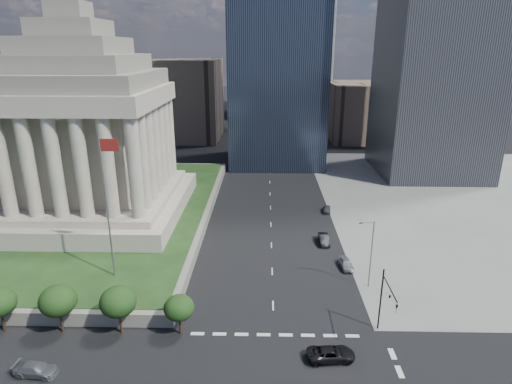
{
  "coord_description": "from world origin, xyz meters",
  "views": [
    {
      "loc": [
        -1.14,
        -28.16,
        32.02
      ],
      "look_at": [
        -2.21,
        19.18,
        15.96
      ],
      "focal_mm": 30.0,
      "sensor_mm": 36.0,
      "label": 1
    }
  ],
  "objects_px": {
    "traffic_signal_ne": "(386,299)",
    "pickup_truck": "(331,354)",
    "war_memorial": "(82,110)",
    "parked_sedan_near": "(346,264)",
    "parked_sedan_far": "(327,209)",
    "suv_grey": "(36,369)",
    "street_lamp_north": "(370,250)",
    "parked_sedan_mid": "(324,239)",
    "flagpole": "(107,200)"
  },
  "relations": [
    {
      "from": "parked_sedan_far",
      "to": "parked_sedan_near",
      "type": "bearing_deg",
      "value": -81.75
    },
    {
      "from": "parked_sedan_near",
      "to": "parked_sedan_mid",
      "type": "bearing_deg",
      "value": 99.11
    },
    {
      "from": "war_memorial",
      "to": "suv_grey",
      "type": "bearing_deg",
      "value": -77.07
    },
    {
      "from": "street_lamp_north",
      "to": "parked_sedan_far",
      "type": "bearing_deg",
      "value": 93.64
    },
    {
      "from": "pickup_truck",
      "to": "parked_sedan_near",
      "type": "relative_size",
      "value": 1.22
    },
    {
      "from": "traffic_signal_ne",
      "to": "street_lamp_north",
      "type": "distance_m",
      "value": 11.34
    },
    {
      "from": "street_lamp_north",
      "to": "suv_grey",
      "type": "bearing_deg",
      "value": -154.6
    },
    {
      "from": "war_memorial",
      "to": "pickup_truck",
      "type": "relative_size",
      "value": 7.53
    },
    {
      "from": "traffic_signal_ne",
      "to": "parked_sedan_far",
      "type": "bearing_deg",
      "value": 91.43
    },
    {
      "from": "street_lamp_north",
      "to": "parked_sedan_mid",
      "type": "height_order",
      "value": "street_lamp_north"
    },
    {
      "from": "parked_sedan_mid",
      "to": "suv_grey",
      "type": "bearing_deg",
      "value": -136.84
    },
    {
      "from": "traffic_signal_ne",
      "to": "pickup_truck",
      "type": "xyz_separation_m",
      "value": [
        -6.4,
        -3.7,
        -4.53
      ]
    },
    {
      "from": "war_memorial",
      "to": "parked_sedan_far",
      "type": "distance_m",
      "value": 50.35
    },
    {
      "from": "flagpole",
      "to": "street_lamp_north",
      "type": "relative_size",
      "value": 2.0
    },
    {
      "from": "flagpole",
      "to": "traffic_signal_ne",
      "type": "height_order",
      "value": "flagpole"
    },
    {
      "from": "war_memorial",
      "to": "parked_sedan_near",
      "type": "height_order",
      "value": "war_memorial"
    },
    {
      "from": "suv_grey",
      "to": "parked_sedan_mid",
      "type": "distance_m",
      "value": 46.39
    },
    {
      "from": "suv_grey",
      "to": "parked_sedan_mid",
      "type": "relative_size",
      "value": 1.0
    },
    {
      "from": "street_lamp_north",
      "to": "parked_sedan_near",
      "type": "distance_m",
      "value": 7.58
    },
    {
      "from": "suv_grey",
      "to": "parked_sedan_mid",
      "type": "bearing_deg",
      "value": -41.01
    },
    {
      "from": "war_memorial",
      "to": "parked_sedan_mid",
      "type": "distance_m",
      "value": 48.54
    },
    {
      "from": "war_memorial",
      "to": "parked_sedan_near",
      "type": "xyz_separation_m",
      "value": [
        45.29,
        -17.62,
        -20.68
      ]
    },
    {
      "from": "parked_sedan_near",
      "to": "suv_grey",
      "type": "bearing_deg",
      "value": -152.67
    },
    {
      "from": "suv_grey",
      "to": "parked_sedan_near",
      "type": "bearing_deg",
      "value": -51.54
    },
    {
      "from": "war_memorial",
      "to": "parked_sedan_far",
      "type": "relative_size",
      "value": 10.73
    },
    {
      "from": "pickup_truck",
      "to": "parked_sedan_mid",
      "type": "bearing_deg",
      "value": -11.33
    },
    {
      "from": "suv_grey",
      "to": "parked_sedan_far",
      "type": "xyz_separation_m",
      "value": [
        36.08,
        46.74,
        -0.04
      ]
    },
    {
      "from": "flagpole",
      "to": "traffic_signal_ne",
      "type": "distance_m",
      "value": 36.69
    },
    {
      "from": "traffic_signal_ne",
      "to": "parked_sedan_near",
      "type": "relative_size",
      "value": 1.88
    },
    {
      "from": "traffic_signal_ne",
      "to": "suv_grey",
      "type": "height_order",
      "value": "traffic_signal_ne"
    },
    {
      "from": "suv_grey",
      "to": "parked_sedan_far",
      "type": "distance_m",
      "value": 59.05
    },
    {
      "from": "war_memorial",
      "to": "street_lamp_north",
      "type": "xyz_separation_m",
      "value": [
        47.33,
        -23.0,
        -15.74
      ]
    },
    {
      "from": "parked_sedan_mid",
      "to": "parked_sedan_far",
      "type": "distance_m",
      "value": 14.94
    },
    {
      "from": "pickup_truck",
      "to": "parked_sedan_mid",
      "type": "relative_size",
      "value": 1.13
    },
    {
      "from": "parked_sedan_mid",
      "to": "war_memorial",
      "type": "bearing_deg",
      "value": 167.72
    },
    {
      "from": "traffic_signal_ne",
      "to": "parked_sedan_mid",
      "type": "xyz_separation_m",
      "value": [
        -3.5,
        25.31,
        -4.49
      ]
    },
    {
      "from": "traffic_signal_ne",
      "to": "parked_sedan_near",
      "type": "height_order",
      "value": "traffic_signal_ne"
    },
    {
      "from": "parked_sedan_near",
      "to": "pickup_truck",
      "type": "bearing_deg",
      "value": -110.05
    },
    {
      "from": "pickup_truck",
      "to": "parked_sedan_far",
      "type": "bearing_deg",
      "value": -12.66
    },
    {
      "from": "war_memorial",
      "to": "parked_sedan_far",
      "type": "height_order",
      "value": "war_memorial"
    },
    {
      "from": "traffic_signal_ne",
      "to": "parked_sedan_far",
      "type": "xyz_separation_m",
      "value": [
        -1.0,
        40.04,
        -4.63
      ]
    },
    {
      "from": "pickup_truck",
      "to": "flagpole",
      "type": "bearing_deg",
      "value": 57.76
    },
    {
      "from": "parked_sedan_near",
      "to": "parked_sedan_far",
      "type": "distance_m",
      "value": 23.36
    },
    {
      "from": "war_memorial",
      "to": "parked_sedan_near",
      "type": "relative_size",
      "value": 9.16
    },
    {
      "from": "traffic_signal_ne",
      "to": "pickup_truck",
      "type": "distance_m",
      "value": 8.67
    },
    {
      "from": "traffic_signal_ne",
      "to": "suv_grey",
      "type": "distance_m",
      "value": 37.96
    },
    {
      "from": "street_lamp_north",
      "to": "suv_grey",
      "type": "height_order",
      "value": "street_lamp_north"
    },
    {
      "from": "traffic_signal_ne",
      "to": "suv_grey",
      "type": "bearing_deg",
      "value": -169.77
    },
    {
      "from": "flagpole",
      "to": "parked_sedan_far",
      "type": "relative_size",
      "value": 5.5
    },
    {
      "from": "pickup_truck",
      "to": "street_lamp_north",
      "type": "bearing_deg",
      "value": -31.35
    }
  ]
}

